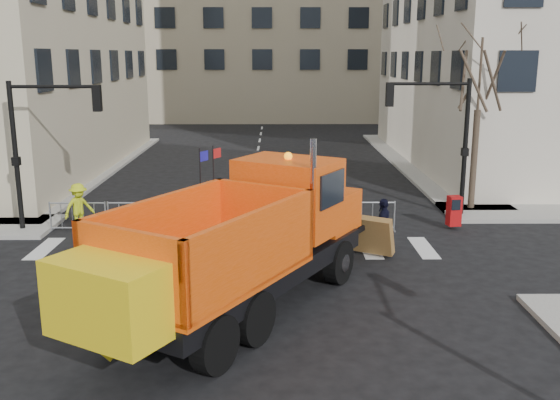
{
  "coord_description": "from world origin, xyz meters",
  "views": [
    {
      "loc": [
        1.17,
        -14.31,
        6.3
      ],
      "look_at": [
        1.29,
        2.5,
        2.35
      ],
      "focal_mm": 40.0,
      "sensor_mm": 36.0,
      "label": 1
    }
  ],
  "objects_px": {
    "plow_truck": "(239,241)",
    "newspaper_box": "(454,211)",
    "cop_a": "(300,225)",
    "cop_c": "(383,226)",
    "worker": "(79,208)",
    "cop_b": "(300,222)"
  },
  "relations": [
    {
      "from": "plow_truck",
      "to": "newspaper_box",
      "type": "bearing_deg",
      "value": -13.63
    },
    {
      "from": "plow_truck",
      "to": "cop_a",
      "type": "height_order",
      "value": "plow_truck"
    },
    {
      "from": "cop_c",
      "to": "worker",
      "type": "distance_m",
      "value": 10.62
    },
    {
      "from": "plow_truck",
      "to": "cop_b",
      "type": "xyz_separation_m",
      "value": [
        1.66,
        5.09,
        -0.92
      ]
    },
    {
      "from": "plow_truck",
      "to": "cop_c",
      "type": "relative_size",
      "value": 6.04
    },
    {
      "from": "plow_truck",
      "to": "worker",
      "type": "xyz_separation_m",
      "value": [
        -6.06,
        6.95,
        -0.89
      ]
    },
    {
      "from": "worker",
      "to": "plow_truck",
      "type": "bearing_deg",
      "value": -93.7
    },
    {
      "from": "cop_b",
      "to": "newspaper_box",
      "type": "relative_size",
      "value": 1.79
    },
    {
      "from": "cop_a",
      "to": "cop_c",
      "type": "height_order",
      "value": "cop_c"
    },
    {
      "from": "cop_b",
      "to": "worker",
      "type": "height_order",
      "value": "cop_b"
    },
    {
      "from": "plow_truck",
      "to": "newspaper_box",
      "type": "xyz_separation_m",
      "value": [
        7.41,
        7.61,
        -1.2
      ]
    },
    {
      "from": "worker",
      "to": "cop_c",
      "type": "bearing_deg",
      "value": -56.37
    },
    {
      "from": "cop_a",
      "to": "cop_c",
      "type": "xyz_separation_m",
      "value": [
        2.66,
        -0.21,
        0.03
      ]
    },
    {
      "from": "cop_a",
      "to": "cop_b",
      "type": "distance_m",
      "value": 0.12
    },
    {
      "from": "cop_b",
      "to": "cop_c",
      "type": "distance_m",
      "value": 2.7
    },
    {
      "from": "newspaper_box",
      "to": "cop_c",
      "type": "bearing_deg",
      "value": -147.46
    },
    {
      "from": "worker",
      "to": "newspaper_box",
      "type": "height_order",
      "value": "worker"
    },
    {
      "from": "plow_truck",
      "to": "cop_c",
      "type": "bearing_deg",
      "value": -11.38
    },
    {
      "from": "cop_a",
      "to": "newspaper_box",
      "type": "height_order",
      "value": "cop_a"
    },
    {
      "from": "plow_truck",
      "to": "newspaper_box",
      "type": "relative_size",
      "value": 9.98
    },
    {
      "from": "plow_truck",
      "to": "cop_c",
      "type": "distance_m",
      "value": 6.56
    },
    {
      "from": "cop_a",
      "to": "newspaper_box",
      "type": "relative_size",
      "value": 1.6
    }
  ]
}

